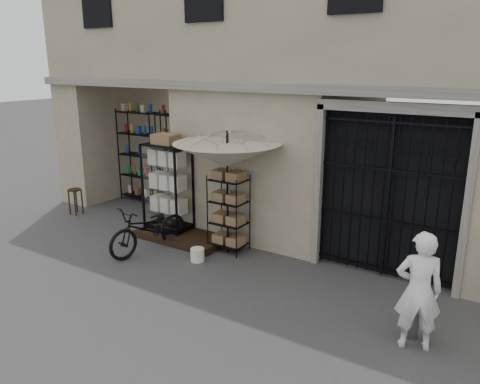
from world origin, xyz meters
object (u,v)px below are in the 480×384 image
Objects in this scene: wooden_stool at (76,201)px; wire_rack at (229,214)px; steel_bollard at (414,309)px; white_bucket at (197,255)px; shopkeeper at (412,346)px; bicycle at (150,251)px; display_cabinet at (168,191)px; market_umbrella at (227,148)px.

wire_rack is at bearing 1.50° from wooden_stool.
white_bucket is at bearing 173.82° from steel_bollard.
shopkeeper is at bearing -72.73° from steel_bollard.
wooden_stool is 8.53m from steel_bollard.
bicycle reaches higher than steel_bollard.
steel_bollard is at bearing -32.34° from display_cabinet.
wire_rack is at bearing -41.81° from shopkeeper.
wooden_stool reaches higher than white_bucket.
wooden_stool is (-2.94, -0.16, -0.65)m from display_cabinet.
white_bucket is at bearing -49.31° from display_cabinet.
shopkeeper is at bearing -18.56° from market_umbrella.
display_cabinet reaches higher than wire_rack.
shopkeeper is at bearing 3.73° from bicycle.
shopkeeper is (3.91, -1.31, -2.12)m from market_umbrella.
bicycle is 3.35m from wooden_stool.
market_umbrella reaches higher than display_cabinet.
wooden_stool is at bearing 175.94° from bicycle.
market_umbrella is at bearing 39.34° from bicycle.
market_umbrella reaches higher than white_bucket.
display_cabinet reaches higher than steel_bollard.
market_umbrella is at bearing -40.68° from shopkeeper.
steel_bollard reaches higher than white_bucket.
steel_bollard is 0.54× the size of shopkeeper.
display_cabinet is 1.40m from bicycle.
display_cabinet reaches higher than bicycle.
white_bucket is at bearing -8.42° from wooden_stool.
wire_rack is 0.96× the size of shopkeeper.
bicycle is at bearing -173.35° from white_bucket.
white_bucket is at bearing 16.03° from bicycle.
bicycle is at bearing -91.71° from display_cabinet.
steel_bollard is (3.85, -1.11, -1.68)m from market_umbrella.
wire_rack is at bearing 43.36° from bicycle.
steel_bollard reaches higher than wooden_stool.
bicycle is at bearing -150.03° from market_umbrella.
white_bucket is 0.14× the size of bicycle.
wire_rack is 0.85× the size of bicycle.
white_bucket is 4.22m from shopkeeper.
wire_rack is 4.09m from steel_bollard.
bicycle is 5.25m from steel_bollard.
wooden_stool is at bearing -30.77° from shopkeeper.
steel_bollard is at bearing -16.04° from market_umbrella.
wire_rack is at bearing -21.12° from display_cabinet.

